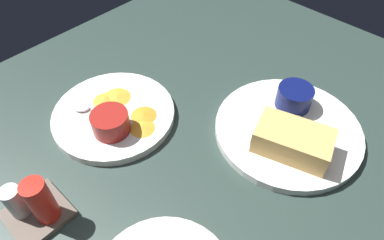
{
  "coord_description": "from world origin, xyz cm",
  "views": [
    {
      "loc": [
        -22.38,
        33.02,
        50.55
      ],
      "look_at": [
        7.45,
        1.37,
        3.0
      ],
      "focal_mm": 32.03,
      "sensor_mm": 36.0,
      "label": 1
    }
  ],
  "objects": [
    {
      "name": "spoon_by_dark_ramekin",
      "position": [
        -7.28,
        -12.31,
        1.96
      ],
      "size": [
        7.74,
        8.29,
        0.8
      ],
      "color": "silver",
      "rests_on": "plate_sandwich_main"
    },
    {
      "name": "ramekin_dark_sauce",
      "position": [
        -3.54,
        -16.42,
        3.92
      ],
      "size": [
        6.98,
        6.98,
        4.33
      ],
      "color": "#0C144C",
      "rests_on": "plate_sandwich_main"
    },
    {
      "name": "sandwich_half_near",
      "position": [
        -9.37,
        -6.5,
        4.0
      ],
      "size": [
        14.74,
        11.12,
        4.8
      ],
      "color": "tan",
      "rests_on": "plate_sandwich_main"
    },
    {
      "name": "plantain_chip_scatter",
      "position": [
        19.33,
        9.06,
        1.9
      ],
      "size": [
        17.52,
        14.31,
        0.6
      ],
      "color": "gold",
      "rests_on": "plate_chips_companion"
    },
    {
      "name": "spoon_by_gravy_ramekin",
      "position": [
        25.24,
        12.63,
        1.96
      ],
      "size": [
        8.73,
        7.18,
        0.8
      ],
      "color": "silver",
      "rests_on": "plate_chips_companion"
    },
    {
      "name": "plate_sandwich_main",
      "position": [
        -6.31,
        -10.81,
        0.8
      ],
      "size": [
        27.8,
        27.8,
        1.6
      ],
      "primitive_type": "cylinder",
      "color": "white",
      "rests_on": "ground_plane"
    },
    {
      "name": "plate_chips_companion",
      "position": [
        21.22,
        9.56,
        0.8
      ],
      "size": [
        24.17,
        24.17,
        1.6
      ],
      "primitive_type": "cylinder",
      "color": "white",
      "rests_on": "ground_plane"
    },
    {
      "name": "ground_plane",
      "position": [
        0.0,
        0.0,
        -1.5
      ],
      "size": [
        110.0,
        110.0,
        3.0
      ],
      "primitive_type": "cube",
      "color": "#283833"
    },
    {
      "name": "condiment_caddy",
      "position": [
        12.58,
        30.93,
        3.41
      ],
      "size": [
        9.0,
        9.0,
        9.5
      ],
      "color": "brown",
      "rests_on": "ground_plane"
    },
    {
      "name": "ramekin_light_gravy",
      "position": [
        17.59,
        12.58,
        3.78
      ],
      "size": [
        7.01,
        7.01,
        4.06
      ],
      "color": "maroon",
      "rests_on": "plate_chips_companion"
    }
  ]
}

